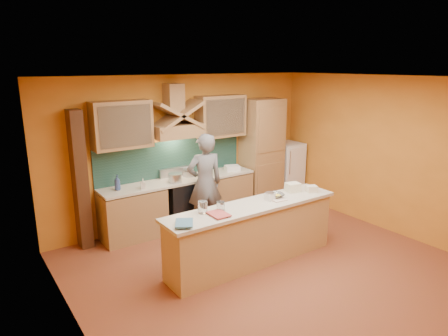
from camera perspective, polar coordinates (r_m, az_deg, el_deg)
floor at (r=6.25m, az=6.50°, el=-13.97°), size 5.50×5.00×0.01m
ceiling at (r=5.49m, az=7.36°, el=12.62°), size 5.50×5.00×0.01m
wall_back at (r=7.70m, az=-5.52°, el=2.71°), size 5.50×0.02×2.80m
wall_left at (r=4.47m, az=-20.74°, el=-7.07°), size 0.02×5.00×2.80m
wall_right at (r=7.77m, az=22.28°, el=1.79°), size 0.02×5.00×2.80m
base_cabinet_left at (r=7.20m, az=-12.89°, el=-6.51°), size 1.10×0.60×0.86m
base_cabinet_right at (r=8.04m, az=-0.25°, el=-3.87°), size 1.10×0.60×0.86m
counter_top at (r=7.43m, az=-6.31°, el=-1.73°), size 3.00×0.62×0.04m
stove at (r=7.57m, az=-6.21°, el=-5.00°), size 0.60×0.58×0.90m
backsplash at (r=7.58m, az=-7.41°, el=1.31°), size 3.00×0.03×0.70m
range_hood at (r=7.27m, az=-6.70°, el=5.34°), size 0.92×0.50×0.24m
hood_chimney at (r=7.29m, az=-7.21°, el=9.94°), size 0.30×0.30×0.50m
upper_cabinet_left at (r=6.90m, az=-14.41°, el=6.00°), size 1.00×0.35×0.80m
upper_cabinet_right at (r=7.82m, az=-0.48°, el=7.42°), size 1.00×0.35×0.80m
pantry_column at (r=8.43m, az=5.35°, el=2.03°), size 0.80×0.60×2.30m
fridge at (r=9.04m, az=8.92°, el=-0.49°), size 0.58×0.60×1.30m
trim_column_left at (r=6.88m, az=-19.87°, el=-1.70°), size 0.20×0.30×2.30m
island_body at (r=6.20m, az=4.06°, el=-9.61°), size 2.80×0.55×0.88m
island_top at (r=6.02m, az=4.15°, el=-5.44°), size 2.90×0.62×0.05m
person at (r=7.16m, az=-2.75°, el=-2.21°), size 0.73×0.55×1.82m
pot_large at (r=7.24m, az=-6.98°, el=-1.53°), size 0.24×0.24×0.16m
pot_small at (r=7.58m, az=-5.13°, el=-0.83°), size 0.24×0.24×0.14m
soap_bottle_a at (r=6.93m, az=-11.50°, el=-2.21°), size 0.10×0.10×0.17m
soap_bottle_b at (r=6.94m, az=-15.01°, el=-2.03°), size 0.12×0.12×0.26m
bowl_back at (r=8.07m, az=0.87°, el=0.07°), size 0.27×0.27×0.07m
dish_rack at (r=7.96m, az=1.20°, el=-0.01°), size 0.33×0.29×0.10m
book_lower at (r=5.51m, az=-1.82°, el=-6.89°), size 0.25×0.33×0.03m
book_upper at (r=5.26m, az=-6.97°, el=-7.85°), size 0.36×0.39×0.02m
jar_large at (r=5.64m, az=-3.06°, el=-5.60°), size 0.14×0.14×0.17m
jar_small at (r=5.74m, az=-0.47°, el=-5.47°), size 0.14×0.14×0.13m
kitchen_scale at (r=6.21m, az=6.57°, el=-4.08°), size 0.14×0.14×0.11m
mixing_bowl at (r=6.34m, az=7.30°, el=-3.91°), size 0.34×0.34×0.07m
cloth at (r=6.23m, az=7.83°, el=-4.51°), size 0.24×0.19×0.01m
grocery_bag_a at (r=6.66m, az=9.80°, el=-2.73°), size 0.25×0.22×0.14m
grocery_bag_b at (r=6.71m, az=12.39°, el=-2.91°), size 0.20×0.18×0.10m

